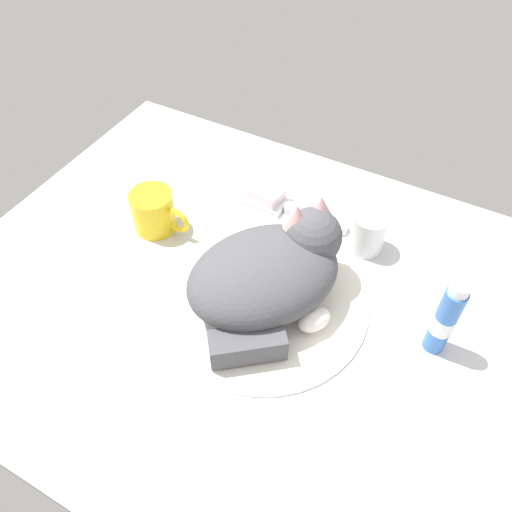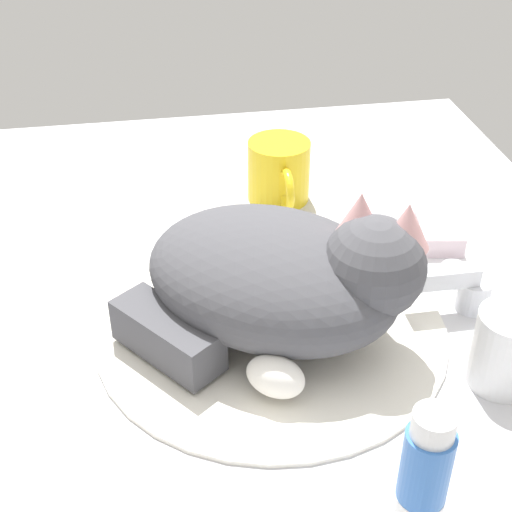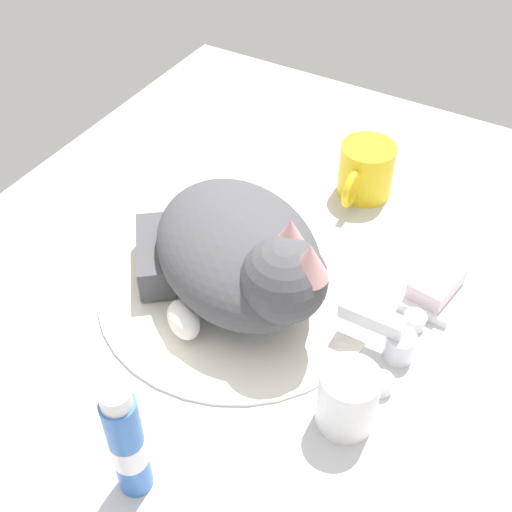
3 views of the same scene
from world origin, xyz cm
name	(u,v)px [view 2 (image 2 of 3)]	position (x,y,z in cm)	size (l,w,h in cm)	color
ground_plane	(271,341)	(0.00, 0.00, -1.50)	(110.00, 82.50, 3.00)	silver
sink_basin	(271,326)	(0.00, 0.00, 0.47)	(35.98, 35.98, 0.94)	white
faucet	(464,291)	(0.00, 20.70, 2.35)	(13.46, 9.52, 5.53)	silver
cat	(286,277)	(0.95, 1.21, 7.23)	(30.30, 32.10, 15.44)	#4C4C51
coffee_mug	(279,172)	(-26.35, 5.96, 4.07)	(12.06, 8.08, 8.13)	yellow
rinse_cup	(507,349)	(11.00, 19.99, 3.92)	(6.32, 6.32, 7.84)	white
soap_dish	(437,246)	(-11.26, 22.23, 0.60)	(9.00, 6.40, 1.20)	white
soap_bar	(439,233)	(-11.26, 22.23, 2.40)	(7.11, 4.70, 2.40)	silver
toothpaste_bottle	(419,500)	(28.00, 4.98, 7.32)	(3.45, 3.45, 15.63)	#3870C6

